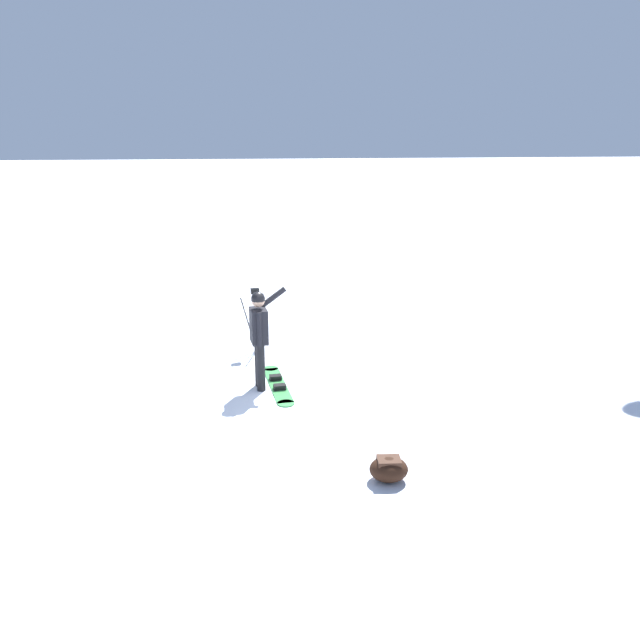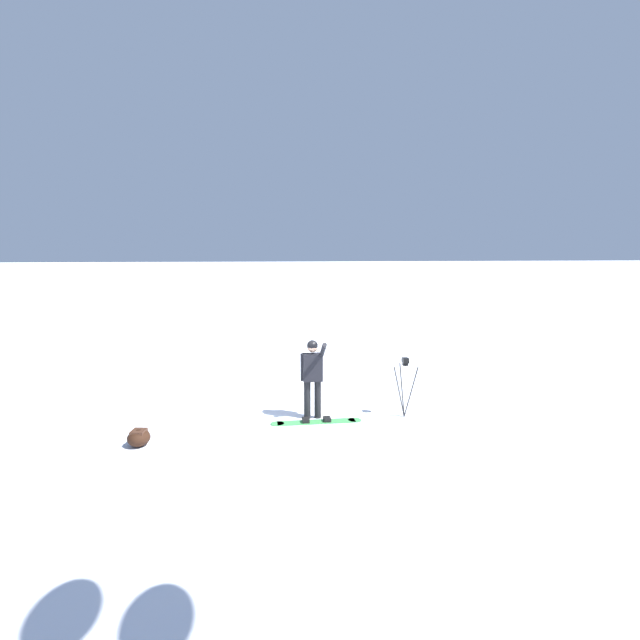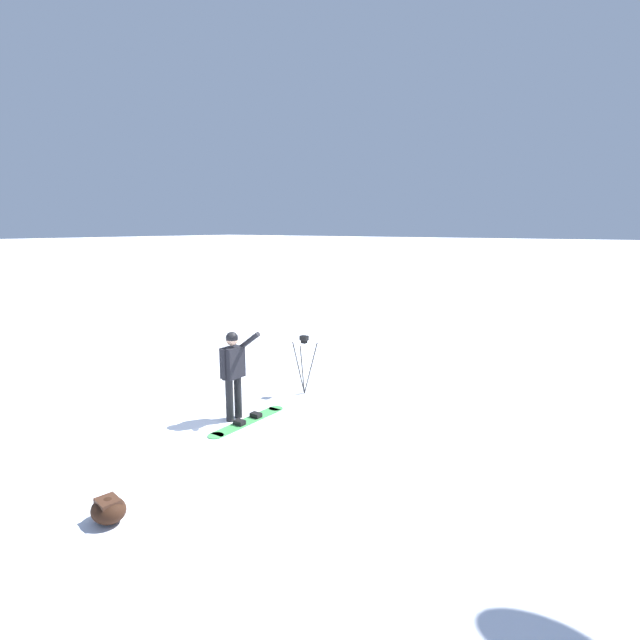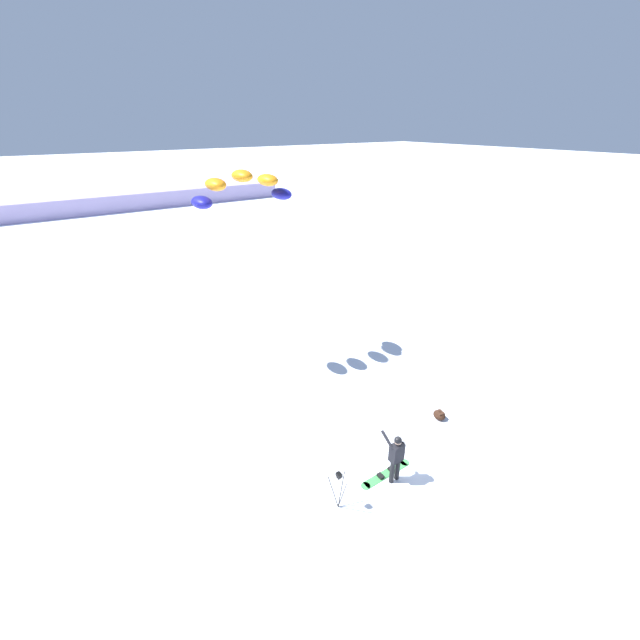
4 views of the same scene
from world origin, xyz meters
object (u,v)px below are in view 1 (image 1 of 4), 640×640
(snowboarder, at_px, (259,331))
(gear_bag_large, at_px, (389,469))
(snowboard, at_px, (278,384))
(camera_tripod, at_px, (255,306))

(snowboarder, distance_m, gear_bag_large, 3.56)
(snowboard, bearing_deg, gear_bag_large, -166.11)
(gear_bag_large, bearing_deg, snowboarder, 18.70)
(snowboard, xyz_separation_m, camera_tripod, (1.88, 0.11, 0.89))
(snowboarder, height_order, camera_tripod, snowboarder)
(snowboard, relative_size, camera_tripod, 1.48)
(snowboarder, distance_m, camera_tripod, 1.93)
(snowboarder, bearing_deg, camera_tripod, -5.21)
(snowboarder, relative_size, gear_bag_large, 3.14)
(camera_tripod, bearing_deg, snowboard, -176.53)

